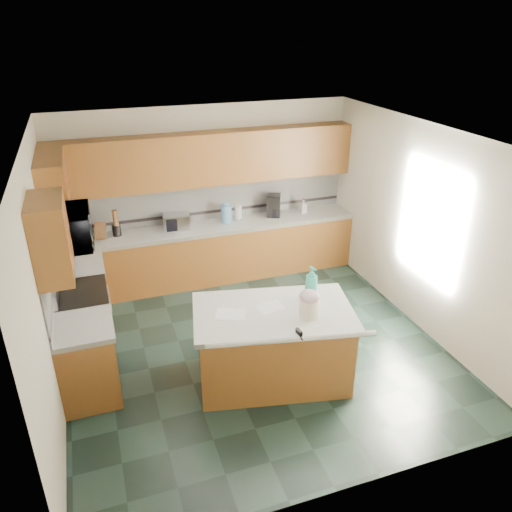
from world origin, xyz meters
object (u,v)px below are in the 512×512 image
treat_jar (309,308)px  coffee_maker (274,205)px  island_top (273,313)px  knife_block (100,231)px  toaster_oven (177,222)px  soap_bottle_island (311,283)px  island_base (273,347)px

treat_jar → coffee_maker: bearing=85.0°
island_top → knife_block: (-1.66, 2.69, 0.15)m
knife_block → coffee_maker: size_ratio=0.69×
knife_block → toaster_oven: (1.12, 0.00, -0.01)m
coffee_maker → treat_jar: bearing=-79.8°
island_top → coffee_maker: (1.04, 2.72, 0.21)m
knife_block → toaster_oven: 1.12m
soap_bottle_island → knife_block: bearing=120.4°
island_base → toaster_oven: 2.81m
island_top → soap_bottle_island: 0.56m
island_top → soap_bottle_island: soap_bottle_island is taller
knife_block → toaster_oven: bearing=18.4°
soap_bottle_island → coffee_maker: (0.55, 2.61, -0.03)m
island_base → soap_bottle_island: bearing=24.2°
soap_bottle_island → island_base: bearing=-177.2°
island_base → knife_block: knife_block is taller
island_top → knife_block: size_ratio=7.16×
soap_bottle_island → knife_block: (-2.16, 2.58, -0.08)m
knife_block → coffee_maker: 2.71m
knife_block → coffee_maker: coffee_maker is taller
treat_jar → toaster_oven: toaster_oven is taller
toaster_oven → knife_block: bearing=-171.3°
island_top → treat_jar: size_ratio=8.37×
knife_block → coffee_maker: bearing=19.0°
island_base → toaster_oven: bearing=113.2°
coffee_maker → island_base: bearing=-86.9°
island_base → island_top: 0.46m
island_top → toaster_oven: bearing=113.2°
island_top → knife_block: 3.17m
soap_bottle_island → toaster_oven: size_ratio=1.01×
island_base → coffee_maker: (1.04, 2.72, 0.67)m
treat_jar → toaster_oven: bearing=115.5°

